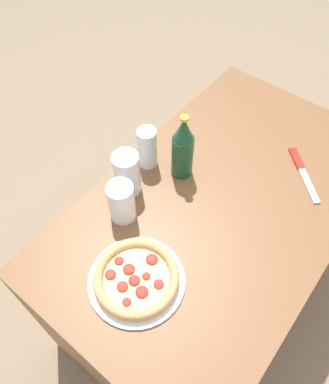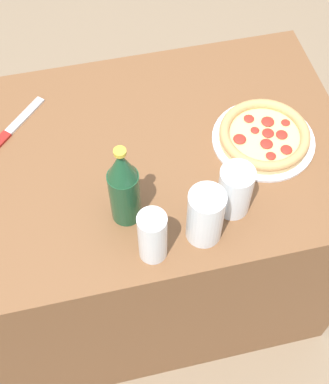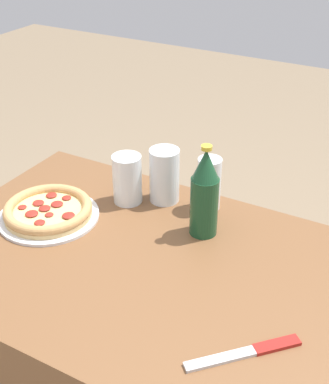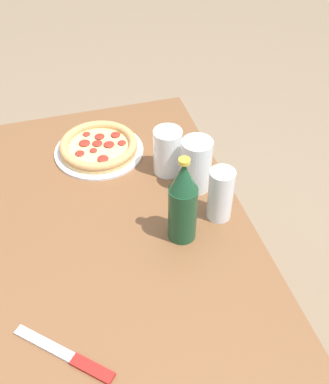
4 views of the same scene
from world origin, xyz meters
The scene contains 8 objects.
ground_plane centered at (0.00, 0.00, 0.00)m, with size 8.00×8.00×0.00m, color #847056.
table centered at (0.00, 0.00, 0.37)m, with size 1.20×0.70×0.75m.
pizza_veggie centered at (-0.37, 0.03, 0.77)m, with size 0.26×0.26×0.04m.
glass_water centered at (-0.24, 0.20, 0.81)m, with size 0.08×0.08×0.14m.
glass_red_wine centered at (-0.15, 0.26, 0.81)m, with size 0.08×0.08×0.15m.
glass_orange_juice centered at (-0.03, 0.28, 0.81)m, with size 0.06×0.06×0.15m.
beer_bottle centered at (0.01, 0.17, 0.86)m, with size 0.07×0.07×0.24m.
knife centered at (0.25, -0.15, 0.75)m, with size 0.18×0.18×0.01m.
Camera 2 is at (0.07, 0.82, 1.82)m, focal length 50.00 mm.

